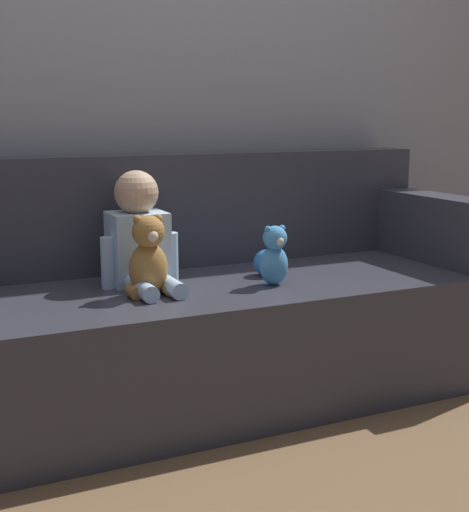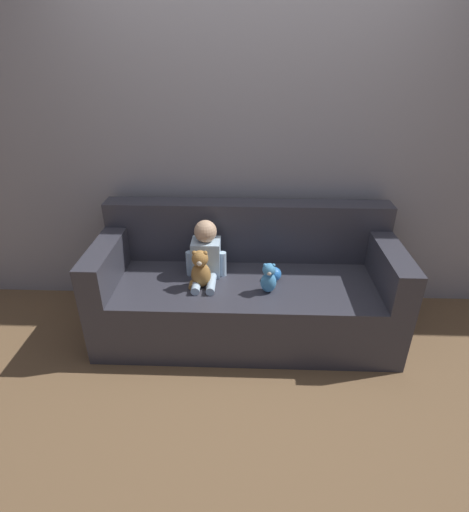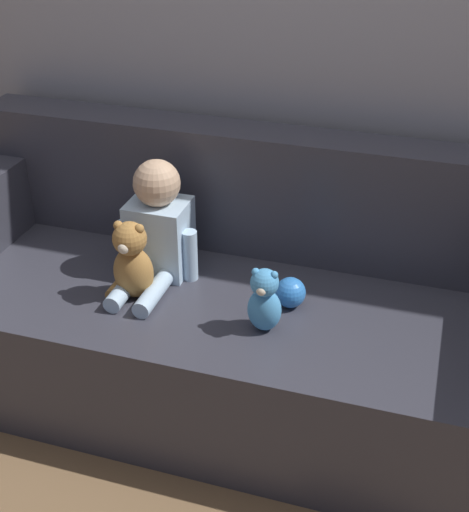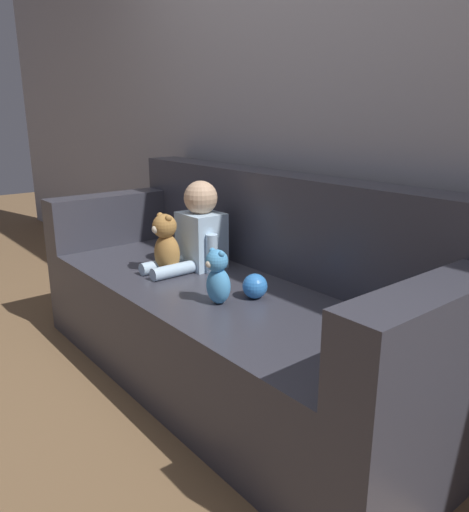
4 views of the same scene
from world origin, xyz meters
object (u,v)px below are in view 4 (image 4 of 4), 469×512
Objects in this scene: couch at (237,308)px; teddy_bear_brown at (166,245)px; plush_toy_side at (218,277)px; toy_ball at (255,286)px; person_baby at (198,232)px.

couch is 0.43m from teddy_bear_brown.
toy_ball is (0.05, 0.15, -0.06)m from plush_toy_side.
plush_toy_side is (0.43, -0.21, -0.06)m from person_baby.
couch is 9.65× the size of plush_toy_side.
teddy_bear_brown is 1.27× the size of plush_toy_side.
couch is at bearing 160.52° from toy_ball.
toy_ball is at bearing -19.48° from couch.
toy_ball is at bearing -7.53° from person_baby.
couch is 0.34m from plush_toy_side.
person_baby is at bearing 153.96° from plush_toy_side.
couch reaches higher than toy_ball.
person_baby is 0.17m from teddy_bear_brown.
person_baby is 4.10× the size of toy_ball.
couch reaches higher than person_baby.
couch is 20.99× the size of toy_ball.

